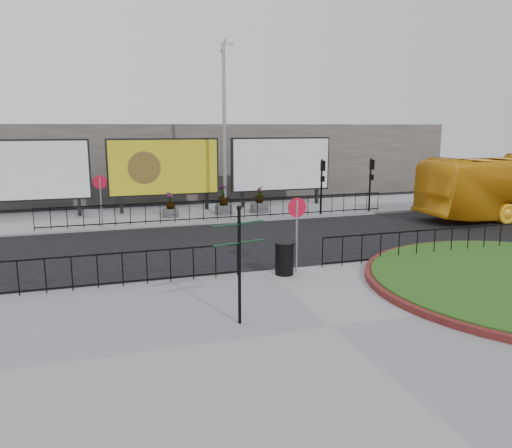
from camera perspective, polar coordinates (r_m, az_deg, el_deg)
name	(u,v)px	position (r m, az deg, el deg)	size (l,w,h in m)	color
ground	(264,274)	(16.78, 0.90, -5.74)	(90.00, 90.00, 0.00)	black
pavement_near	(330,329)	(12.41, 8.51, -11.80)	(30.00, 10.00, 0.12)	gray
pavement_far	(195,214)	(28.11, -7.00, 1.19)	(44.00, 6.00, 0.12)	gray
railing_near_left	(72,273)	(15.51, -20.30, -5.30)	(10.00, 0.10, 1.10)	black
railing_near_right	(434,243)	(19.40, 19.72, -2.04)	(9.00, 0.10, 1.10)	black
railing_far	(224,209)	(25.62, -3.68, 1.67)	(18.00, 0.10, 1.10)	black
speed_sign_far	(100,190)	(24.79, -17.37, 3.77)	(0.64, 0.07, 2.47)	gray
speed_sign_near	(297,218)	(16.32, 4.69, 0.66)	(0.64, 0.07, 2.47)	gray
billboard_left	(28,171)	(28.46, -24.64, 5.54)	(6.20, 0.31, 4.10)	black
billboard_mid	(164,167)	(28.51, -10.47, 6.37)	(6.20, 0.31, 4.10)	black
billboard_right	(281,165)	(30.22, 2.89, 6.80)	(6.20, 0.31, 4.10)	black
lamp_post	(224,127)	(27.04, -3.63, 11.01)	(0.74, 0.18, 9.23)	gray
signal_pole_a	(322,178)	(27.32, 7.56, 5.21)	(0.22, 0.26, 3.00)	black
signal_pole_b	(371,177)	(28.73, 13.00, 5.31)	(0.22, 0.26, 3.00)	black
building_backdrop	(168,159)	(37.64, -10.02, 7.35)	(40.00, 10.00, 5.00)	slate
fingerpost_sign	(239,253)	(11.92, -1.92, -3.37)	(1.37, 0.53, 2.93)	black
litter_bin	(284,258)	(16.23, 3.27, -3.93)	(0.64, 0.64, 1.07)	black
planter_a	(170,208)	(26.80, -9.76, 1.80)	(0.86, 0.86, 1.33)	#4C4C4F
planter_b	(224,203)	(27.33, -3.72, 2.41)	(0.96, 0.96, 1.59)	#4C4C4F
planter_c	(259,204)	(27.92, 0.40, 2.35)	(1.04, 1.04, 1.47)	#4C4C4F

